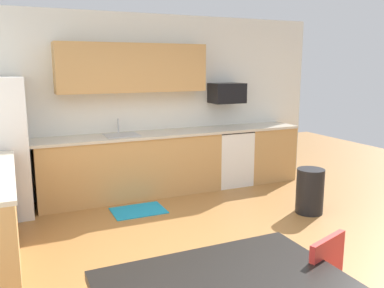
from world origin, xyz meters
name	(u,v)px	position (x,y,z in m)	size (l,w,h in m)	color
ground_plane	(232,255)	(0.00, 0.00, 0.00)	(12.00, 12.00, 0.00)	#9E6B38
wall_back	(149,104)	(0.00, 2.65, 1.35)	(5.80, 0.10, 2.70)	silver
cabinet_run_back	(132,167)	(-0.40, 2.30, 0.45)	(2.70, 0.60, 0.90)	tan
cabinet_run_back_right	(266,153)	(1.98, 2.30, 0.45)	(0.85, 0.60, 0.90)	tan
countertop_back	(157,134)	(0.00, 2.30, 0.92)	(4.80, 0.64, 0.04)	beige
upper_cabinets_back	(133,68)	(-0.30, 2.43, 1.90)	(2.20, 0.34, 0.70)	tan
oven_range	(229,157)	(1.25, 2.30, 0.46)	(0.60, 0.60, 0.91)	white
microwave	(227,93)	(1.25, 2.40, 1.49)	(0.54, 0.36, 0.32)	black
sink_basin	(122,139)	(-0.54, 2.30, 0.88)	(0.48, 0.40, 0.14)	#A5A8AD
sink_faucet	(118,127)	(-0.54, 2.48, 1.04)	(0.02, 0.02, 0.24)	#B2B5BA
trash_bin	(310,191)	(1.56, 0.66, 0.30)	(0.36, 0.36, 0.60)	black
floor_mat	(138,211)	(-0.50, 1.65, 0.01)	(0.70, 0.50, 0.01)	#198CBF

